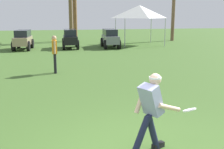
{
  "coord_description": "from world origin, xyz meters",
  "views": [
    {
      "loc": [
        -1.41,
        -4.23,
        2.43
      ],
      "look_at": [
        0.04,
        2.67,
        0.9
      ],
      "focal_mm": 45.0,
      "sensor_mm": 36.0,
      "label": 1
    }
  ],
  "objects_px": {
    "parked_car_slot_c": "(70,38)",
    "palm_tree_far_right": "(173,3)",
    "frisbee_in_flight": "(189,110)",
    "teammate_near_sideline": "(55,51)",
    "palm_tree_left_of_centre": "(71,4)",
    "event_tent": "(139,12)",
    "palm_tree_right_of_centre": "(75,2)",
    "parked_car_slot_b": "(23,39)",
    "parked_car_slot_d": "(110,38)",
    "frisbee_thrower": "(151,109)"
  },
  "relations": [
    {
      "from": "parked_car_slot_d",
      "to": "palm_tree_far_right",
      "type": "relative_size",
      "value": 0.45
    },
    {
      "from": "frisbee_thrower",
      "to": "palm_tree_right_of_centre",
      "type": "bearing_deg",
      "value": 88.8
    },
    {
      "from": "teammate_near_sideline",
      "to": "palm_tree_far_right",
      "type": "xyz_separation_m",
      "value": [
        10.73,
        12.6,
        2.42
      ]
    },
    {
      "from": "palm_tree_left_of_centre",
      "to": "palm_tree_right_of_centre",
      "type": "xyz_separation_m",
      "value": [
        0.44,
        0.98,
        0.15
      ]
    },
    {
      "from": "palm_tree_right_of_centre",
      "to": "parked_car_slot_c",
      "type": "bearing_deg",
      "value": -98.38
    },
    {
      "from": "frisbee_in_flight",
      "to": "teammate_near_sideline",
      "type": "bearing_deg",
      "value": 108.78
    },
    {
      "from": "teammate_near_sideline",
      "to": "palm_tree_far_right",
      "type": "height_order",
      "value": "palm_tree_far_right"
    },
    {
      "from": "frisbee_thrower",
      "to": "parked_car_slot_d",
      "type": "height_order",
      "value": "frisbee_thrower"
    },
    {
      "from": "palm_tree_left_of_centre",
      "to": "event_tent",
      "type": "xyz_separation_m",
      "value": [
        5.13,
        -3.55,
        -0.7
      ]
    },
    {
      "from": "palm_tree_far_right",
      "to": "parked_car_slot_c",
      "type": "bearing_deg",
      "value": -157.46
    },
    {
      "from": "palm_tree_left_of_centre",
      "to": "palm_tree_far_right",
      "type": "distance_m",
      "value": 9.19
    },
    {
      "from": "teammate_near_sideline",
      "to": "palm_tree_far_right",
      "type": "distance_m",
      "value": 16.73
    },
    {
      "from": "frisbee_thrower",
      "to": "parked_car_slot_c",
      "type": "distance_m",
      "value": 15.98
    },
    {
      "from": "palm_tree_right_of_centre",
      "to": "event_tent",
      "type": "xyz_separation_m",
      "value": [
        4.68,
        -4.54,
        -0.85
      ]
    },
    {
      "from": "palm_tree_left_of_centre",
      "to": "event_tent",
      "type": "relative_size",
      "value": 1.67
    },
    {
      "from": "teammate_near_sideline",
      "to": "parked_car_slot_d",
      "type": "xyz_separation_m",
      "value": [
        4.04,
        8.37,
        -0.22
      ]
    },
    {
      "from": "parked_car_slot_c",
      "to": "palm_tree_left_of_centre",
      "type": "bearing_deg",
      "value": 85.1
    },
    {
      "from": "parked_car_slot_b",
      "to": "frisbee_thrower",
      "type": "bearing_deg",
      "value": -77.08
    },
    {
      "from": "frisbee_thrower",
      "to": "palm_tree_far_right",
      "type": "height_order",
      "value": "palm_tree_far_right"
    },
    {
      "from": "parked_car_slot_b",
      "to": "palm_tree_far_right",
      "type": "bearing_deg",
      "value": 17.65
    },
    {
      "from": "palm_tree_far_right",
      "to": "palm_tree_left_of_centre",
      "type": "bearing_deg",
      "value": 174.6
    },
    {
      "from": "frisbee_thrower",
      "to": "event_tent",
      "type": "bearing_deg",
      "value": 73.42
    },
    {
      "from": "frisbee_in_flight",
      "to": "palm_tree_right_of_centre",
      "type": "xyz_separation_m",
      "value": [
        -0.4,
        21.57,
        2.78
      ]
    },
    {
      "from": "frisbee_thrower",
      "to": "frisbee_in_flight",
      "type": "xyz_separation_m",
      "value": [
        0.85,
        0.22,
        -0.15
      ]
    },
    {
      "from": "frisbee_in_flight",
      "to": "teammate_near_sideline",
      "type": "distance_m",
      "value": 7.52
    },
    {
      "from": "palm_tree_right_of_centre",
      "to": "frisbee_in_flight",
      "type": "bearing_deg",
      "value": -88.94
    },
    {
      "from": "parked_car_slot_b",
      "to": "parked_car_slot_d",
      "type": "bearing_deg",
      "value": -1.48
    },
    {
      "from": "palm_tree_left_of_centre",
      "to": "event_tent",
      "type": "distance_m",
      "value": 6.28
    },
    {
      "from": "parked_car_slot_c",
      "to": "parked_car_slot_b",
      "type": "bearing_deg",
      "value": -178.18
    },
    {
      "from": "frisbee_in_flight",
      "to": "palm_tree_left_of_centre",
      "type": "relative_size",
      "value": 0.06
    },
    {
      "from": "parked_car_slot_b",
      "to": "parked_car_slot_d",
      "type": "height_order",
      "value": "same"
    },
    {
      "from": "parked_car_slot_d",
      "to": "palm_tree_far_right",
      "type": "height_order",
      "value": "palm_tree_far_right"
    },
    {
      "from": "frisbee_thrower",
      "to": "parked_car_slot_b",
      "type": "bearing_deg",
      "value": 102.92
    },
    {
      "from": "parked_car_slot_b",
      "to": "palm_tree_right_of_centre",
      "type": "distance_m",
      "value": 7.69
    },
    {
      "from": "parked_car_slot_c",
      "to": "palm_tree_far_right",
      "type": "distance_m",
      "value": 10.69
    },
    {
      "from": "parked_car_slot_c",
      "to": "parked_car_slot_d",
      "type": "height_order",
      "value": "same"
    },
    {
      "from": "frisbee_in_flight",
      "to": "teammate_near_sideline",
      "type": "relative_size",
      "value": 0.22
    },
    {
      "from": "parked_car_slot_c",
      "to": "palm_tree_right_of_centre",
      "type": "xyz_separation_m",
      "value": [
        0.86,
        5.82,
        2.72
      ]
    },
    {
      "from": "palm_tree_right_of_centre",
      "to": "palm_tree_far_right",
      "type": "xyz_separation_m",
      "value": [
        8.71,
        -1.85,
        -0.07
      ]
    },
    {
      "from": "frisbee_thrower",
      "to": "teammate_near_sideline",
      "type": "xyz_separation_m",
      "value": [
        -1.57,
        7.34,
        0.14
      ]
    },
    {
      "from": "palm_tree_far_right",
      "to": "palm_tree_right_of_centre",
      "type": "bearing_deg",
      "value": 168.01
    },
    {
      "from": "teammate_near_sideline",
      "to": "parked_car_slot_c",
      "type": "distance_m",
      "value": 8.71
    },
    {
      "from": "teammate_near_sideline",
      "to": "palm_tree_right_of_centre",
      "type": "relative_size",
      "value": 0.26
    },
    {
      "from": "palm_tree_left_of_centre",
      "to": "palm_tree_right_of_centre",
      "type": "bearing_deg",
      "value": 65.74
    },
    {
      "from": "palm_tree_right_of_centre",
      "to": "parked_car_slot_d",
      "type": "bearing_deg",
      "value": -71.63
    },
    {
      "from": "frisbee_in_flight",
      "to": "palm_tree_far_right",
      "type": "relative_size",
      "value": 0.06
    },
    {
      "from": "parked_car_slot_b",
      "to": "palm_tree_left_of_centre",
      "type": "relative_size",
      "value": 0.45
    },
    {
      "from": "frisbee_in_flight",
      "to": "palm_tree_right_of_centre",
      "type": "height_order",
      "value": "palm_tree_right_of_centre"
    },
    {
      "from": "frisbee_thrower",
      "to": "parked_car_slot_b",
      "type": "xyz_separation_m",
      "value": [
        -3.64,
        15.87,
        -0.08
      ]
    },
    {
      "from": "parked_car_slot_b",
      "to": "event_tent",
      "type": "distance_m",
      "value": 9.08
    }
  ]
}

